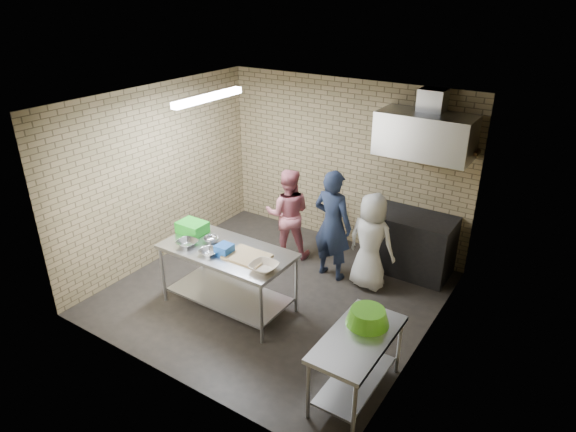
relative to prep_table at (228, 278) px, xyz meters
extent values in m
plane|color=black|center=(0.33, 0.58, -0.44)|extent=(4.20, 4.20, 0.00)
plane|color=black|center=(0.33, 0.58, 2.26)|extent=(4.20, 4.20, 0.00)
cube|color=tan|center=(0.33, 2.58, 0.91)|extent=(4.20, 0.06, 2.70)
cube|color=tan|center=(0.33, -1.42, 0.91)|extent=(4.20, 0.06, 2.70)
cube|color=tan|center=(-1.77, 0.58, 0.91)|extent=(0.06, 4.00, 2.70)
cube|color=tan|center=(2.43, 0.58, 0.91)|extent=(0.06, 4.00, 2.70)
cube|color=silver|center=(0.00, 0.00, 0.00)|extent=(1.74, 0.87, 0.87)
cube|color=silver|center=(2.13, -0.52, -0.06)|extent=(0.60, 1.20, 0.75)
cube|color=black|center=(1.68, 2.23, 0.01)|extent=(1.20, 0.70, 0.90)
cube|color=silver|center=(1.68, 2.28, 1.66)|extent=(1.30, 0.60, 0.60)
cube|color=#A5A8AD|center=(1.68, 2.43, 2.11)|extent=(0.35, 0.30, 0.30)
cube|color=#3F2B19|center=(1.98, 2.47, 1.48)|extent=(0.80, 0.20, 0.04)
cube|color=white|center=(-0.67, 0.58, 2.20)|extent=(0.10, 1.25, 0.08)
cube|color=green|center=(-0.70, 0.12, 0.51)|extent=(0.39, 0.29, 0.15)
cube|color=blue|center=(0.05, -0.10, 0.50)|extent=(0.19, 0.19, 0.13)
cube|color=#DAB47E|center=(0.35, -0.02, 0.45)|extent=(0.53, 0.41, 0.03)
imported|color=#A9ADB0|center=(-0.50, -0.20, 0.47)|extent=(0.27, 0.27, 0.07)
imported|color=#B6B8BD|center=(-0.30, 0.05, 0.47)|extent=(0.21, 0.21, 0.06)
imported|color=silver|center=(-0.10, -0.22, 0.47)|extent=(0.25, 0.25, 0.06)
imported|color=beige|center=(0.70, -0.15, 0.48)|extent=(0.34, 0.34, 0.08)
cylinder|color=#B22619|center=(1.73, 2.47, 1.59)|extent=(0.07, 0.07, 0.18)
cylinder|color=green|center=(2.13, 2.47, 1.58)|extent=(0.06, 0.06, 0.15)
imported|color=#131A31|center=(0.76, 1.45, 0.40)|extent=(0.63, 0.44, 1.66)
imported|color=#C86A78|center=(-0.11, 1.61, 0.29)|extent=(0.89, 0.82, 1.46)
imported|color=silver|center=(1.35, 1.50, 0.28)|extent=(0.73, 0.50, 1.42)
camera|label=1|loc=(3.76, -4.28, 3.54)|focal=31.17mm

